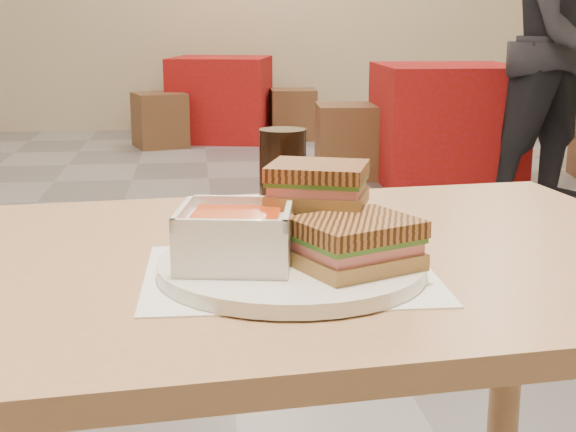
{
  "coord_description": "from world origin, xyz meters",
  "views": [
    {
      "loc": [
        -0.09,
        -2.87,
        1.03
      ],
      "look_at": [
        0.01,
        -2.0,
        0.82
      ],
      "focal_mm": 51.27,
      "sensor_mm": 36.0,
      "label": 1
    }
  ],
  "objects": [
    {
      "name": "tray_liner",
      "position": [
        0.01,
        -1.99,
        0.75
      ],
      "size": [
        0.33,
        0.26,
        0.0
      ],
      "color": "white",
      "rests_on": "main_table"
    },
    {
      "name": "bg_chair_2l",
      "position": [
        -0.36,
        3.92,
        0.22
      ],
      "size": [
        0.49,
        0.49,
        0.44
      ],
      "color": "brown",
      "rests_on": "ground"
    },
    {
      "name": "bg_table_2",
      "position": [
        0.15,
        4.3,
        0.35
      ],
      "size": [
        0.96,
        0.96,
        0.71
      ],
      "color": "maroon",
      "rests_on": "ground"
    },
    {
      "name": "panini_upper",
      "position": [
        0.05,
        -1.94,
        0.84
      ],
      "size": [
        0.13,
        0.12,
        0.05
      ],
      "color": "#9E7744",
      "rests_on": "panini_lower"
    },
    {
      "name": "bg_table_1",
      "position": [
        1.51,
        2.22,
        0.37
      ],
      "size": [
        0.88,
        0.88,
        0.75
      ],
      "color": "maroon",
      "rests_on": "ground"
    },
    {
      "name": "panini_lower",
      "position": [
        0.08,
        -2.03,
        0.79
      ],
      "size": [
        0.15,
        0.14,
        0.05
      ],
      "color": "#9E7744",
      "rests_on": "plate"
    },
    {
      "name": "patron_b",
      "position": [
        1.93,
        1.39,
        0.9
      ],
      "size": [
        1.08,
        0.99,
        1.81
      ],
      "color": "black",
      "rests_on": "ground"
    },
    {
      "name": "bg_chair_2r",
      "position": [
        0.78,
        4.25,
        0.22
      ],
      "size": [
        0.4,
        0.4,
        0.43
      ],
      "color": "brown",
      "rests_on": "ground"
    },
    {
      "name": "main_table",
      "position": [
        -0.06,
        -1.91,
        0.64
      ],
      "size": [
        1.27,
        0.82,
        0.75
      ],
      "color": "tan",
      "rests_on": "ground"
    },
    {
      "name": "plate",
      "position": [
        0.01,
        -1.99,
        0.76
      ],
      "size": [
        0.3,
        0.3,
        0.02
      ],
      "color": "white",
      "rests_on": "tray_liner"
    },
    {
      "name": "cola_glass",
      "position": [
        0.03,
        -1.78,
        0.82
      ],
      "size": [
        0.06,
        0.06,
        0.14
      ],
      "color": "black",
      "rests_on": "main_table"
    },
    {
      "name": "soup_bowl",
      "position": [
        -0.05,
        -2.0,
        0.8
      ],
      "size": [
        0.14,
        0.14,
        0.06
      ],
      "color": "white",
      "rests_on": "plate"
    },
    {
      "name": "bg_chair_1l",
      "position": [
        0.93,
        2.45,
        0.24
      ],
      "size": [
        0.45,
        0.45,
        0.48
      ],
      "color": "brown",
      "rests_on": "ground"
    }
  ]
}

